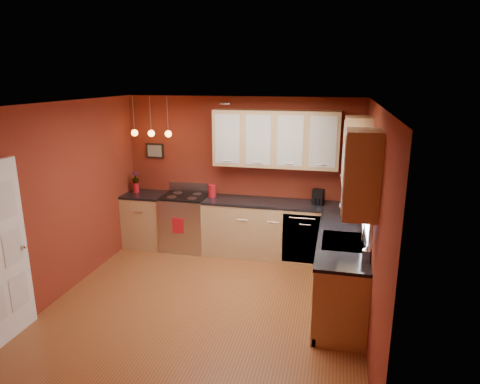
% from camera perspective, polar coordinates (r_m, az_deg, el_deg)
% --- Properties ---
extents(floor, '(4.20, 4.20, 0.00)m').
position_cam_1_polar(floor, '(5.84, -4.57, -14.79)').
color(floor, '#96542B').
rests_on(floor, ground).
extents(ceiling, '(4.00, 4.20, 0.02)m').
position_cam_1_polar(ceiling, '(5.07, -5.19, 11.60)').
color(ceiling, white).
rests_on(ceiling, wall_back).
extents(wall_back, '(4.00, 0.02, 2.60)m').
position_cam_1_polar(wall_back, '(7.27, 0.18, 2.36)').
color(wall_back, maroon).
rests_on(wall_back, floor).
extents(wall_front, '(4.00, 0.02, 2.60)m').
position_cam_1_polar(wall_front, '(3.52, -15.55, -12.63)').
color(wall_front, maroon).
rests_on(wall_front, floor).
extents(wall_left, '(0.02, 4.20, 2.60)m').
position_cam_1_polar(wall_left, '(6.20, -22.74, -1.09)').
color(wall_left, maroon).
rests_on(wall_left, floor).
extents(wall_right, '(0.02, 4.20, 2.60)m').
position_cam_1_polar(wall_right, '(5.09, 17.17, -3.98)').
color(wall_right, maroon).
rests_on(wall_right, floor).
extents(base_cabinets_back_left, '(0.70, 0.60, 0.90)m').
position_cam_1_polar(base_cabinets_back_left, '(7.75, -12.33, -3.70)').
color(base_cabinets_back_left, tan).
rests_on(base_cabinets_back_left, floor).
extents(base_cabinets_back_right, '(2.54, 0.60, 0.90)m').
position_cam_1_polar(base_cabinets_back_right, '(7.10, 5.41, -5.17)').
color(base_cabinets_back_right, tan).
rests_on(base_cabinets_back_right, floor).
extents(base_cabinets_right, '(0.60, 2.10, 0.90)m').
position_cam_1_polar(base_cabinets_right, '(5.81, 13.23, -10.33)').
color(base_cabinets_right, tan).
rests_on(base_cabinets_right, floor).
extents(counter_back_left, '(0.70, 0.62, 0.04)m').
position_cam_1_polar(counter_back_left, '(7.62, -12.53, -0.35)').
color(counter_back_left, black).
rests_on(counter_back_left, base_cabinets_back_left).
extents(counter_back_right, '(2.54, 0.62, 0.04)m').
position_cam_1_polar(counter_back_right, '(6.95, 5.50, -1.54)').
color(counter_back_right, black).
rests_on(counter_back_right, base_cabinets_back_right).
extents(counter_right, '(0.62, 2.10, 0.04)m').
position_cam_1_polar(counter_right, '(5.63, 13.52, -6.00)').
color(counter_right, black).
rests_on(counter_right, base_cabinets_right).
extents(gas_range, '(0.76, 0.64, 1.11)m').
position_cam_1_polar(gas_range, '(7.47, -7.25, -3.94)').
color(gas_range, '#B4B4B9').
rests_on(gas_range, floor).
extents(dishwasher_front, '(0.60, 0.02, 0.80)m').
position_cam_1_polar(dishwasher_front, '(6.80, 8.18, -6.22)').
color(dishwasher_front, '#B4B4B9').
rests_on(dishwasher_front, base_cabinets_back_right).
extents(sink, '(0.50, 0.70, 0.33)m').
position_cam_1_polar(sink, '(5.49, 13.54, -6.60)').
color(sink, gray).
rests_on(sink, counter_right).
extents(window, '(0.06, 1.02, 1.22)m').
position_cam_1_polar(window, '(5.27, 17.02, 1.08)').
color(window, white).
rests_on(window, wall_right).
extents(upper_cabinets_back, '(2.00, 0.35, 0.90)m').
position_cam_1_polar(upper_cabinets_back, '(6.87, 4.78, 7.08)').
color(upper_cabinets_back, tan).
rests_on(upper_cabinets_back, wall_back).
extents(upper_cabinets_right, '(0.35, 1.95, 0.90)m').
position_cam_1_polar(upper_cabinets_right, '(5.23, 15.58, 4.03)').
color(upper_cabinets_right, tan).
rests_on(upper_cabinets_right, wall_right).
extents(wall_picture, '(0.32, 0.03, 0.26)m').
position_cam_1_polar(wall_picture, '(7.67, -11.27, 5.41)').
color(wall_picture, black).
rests_on(wall_picture, wall_back).
extents(pendant_lights, '(0.71, 0.11, 0.66)m').
position_cam_1_polar(pendant_lights, '(7.28, -11.75, 7.73)').
color(pendant_lights, gray).
rests_on(pendant_lights, ceiling).
extents(red_canister, '(0.14, 0.14, 0.22)m').
position_cam_1_polar(red_canister, '(7.22, -3.73, 0.18)').
color(red_canister, '#B4131D').
rests_on(red_canister, counter_back_right).
extents(red_vase, '(0.11, 0.11, 0.17)m').
position_cam_1_polar(red_vase, '(7.72, -13.71, 0.58)').
color(red_vase, '#B4131D').
rests_on(red_vase, counter_back_left).
extents(flowers, '(0.15, 0.15, 0.23)m').
position_cam_1_polar(flowers, '(7.68, -13.79, 1.87)').
color(flowers, '#B4131D').
rests_on(flowers, red_vase).
extents(coffee_maker, '(0.20, 0.20, 0.25)m').
position_cam_1_polar(coffee_maker, '(6.88, 10.39, -0.74)').
color(coffee_maker, black).
rests_on(coffee_maker, counter_back_right).
extents(soap_pump, '(0.10, 0.11, 0.20)m').
position_cam_1_polar(soap_pump, '(4.94, 16.54, -7.74)').
color(soap_pump, white).
rests_on(soap_pump, counter_right).
extents(dish_towel, '(0.19, 0.01, 0.27)m').
position_cam_1_polar(dish_towel, '(7.17, -8.28, -4.47)').
color(dish_towel, '#B4131D').
rests_on(dish_towel, gas_range).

